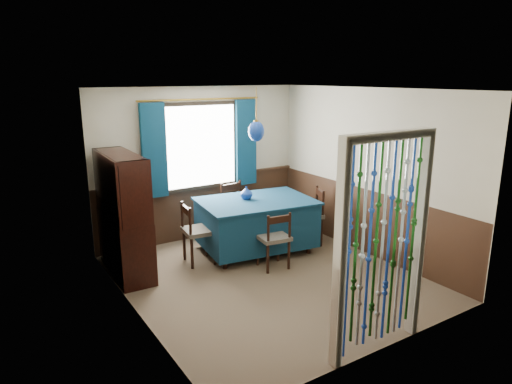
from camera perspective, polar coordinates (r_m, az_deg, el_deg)
floor at (r=6.31m, az=1.47°, el=-10.63°), size 4.00×4.00×0.00m
ceiling at (r=5.72m, az=1.63°, el=12.72°), size 4.00×4.00×0.00m
wall_back at (r=7.59m, az=-6.97°, el=3.52°), size 3.60×0.00×3.60m
wall_front at (r=4.45m, az=16.21°, el=-4.77°), size 3.60×0.00×3.60m
wall_left at (r=5.13m, az=-15.34°, el=-2.15°), size 0.00×4.00×4.00m
wall_right at (r=7.03m, az=13.79°, el=2.35°), size 0.00×4.00×4.00m
wainscot_back at (r=7.75m, az=-6.75°, el=-1.95°), size 3.60×0.00×3.60m
wainscot_front at (r=4.75m, az=15.43°, el=-13.32°), size 3.60×0.00×3.60m
wainscot_left at (r=5.39m, az=-14.66°, el=-9.80°), size 0.00×4.00×4.00m
wainscot_right at (r=7.21m, az=13.35°, el=-3.50°), size 0.00×4.00×4.00m
window at (r=7.49m, az=-6.87°, el=5.71°), size 1.32×0.12×1.42m
doorway at (r=4.55m, az=15.47°, el=-6.96°), size 1.16×0.12×2.18m
dining_table at (r=7.04m, az=0.02°, el=-3.77°), size 1.84×1.39×0.82m
chair_near at (r=6.44m, az=2.29°, el=-5.78°), size 0.46×0.44×0.84m
chair_far at (r=7.67m, az=-2.43°, el=-2.11°), size 0.50×0.49×0.93m
chair_left at (r=6.67m, az=-7.40°, el=-4.90°), size 0.47×0.49×0.90m
chair_right at (r=7.43m, az=6.77°, el=-2.77°), size 0.58×0.59×0.92m
sideboard at (r=6.50m, az=-16.15°, el=-4.89°), size 0.48×1.29×1.68m
pendant_lamp at (r=6.74m, az=0.02°, el=7.61°), size 0.24×0.24×0.78m
vase_table at (r=6.98m, az=-1.22°, el=-0.17°), size 0.22×0.22×0.18m
bowl_shelf at (r=6.11m, az=-15.30°, el=-0.27°), size 0.27×0.27×0.06m
vase_sideboard at (r=6.67m, az=-16.57°, el=-1.23°), size 0.26×0.26×0.21m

